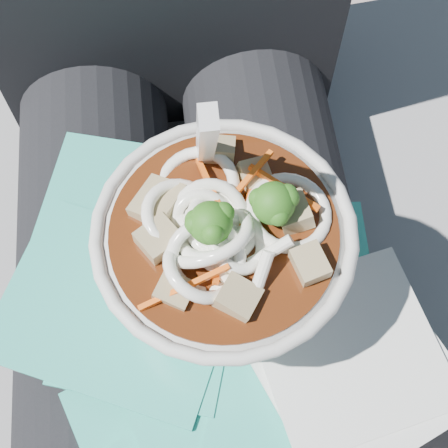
{
  "coord_description": "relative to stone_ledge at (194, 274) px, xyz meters",
  "views": [
    {
      "loc": [
        0.01,
        -0.18,
        1.08
      ],
      "look_at": [
        0.03,
        -0.01,
        0.73
      ],
      "focal_mm": 50.0,
      "sensor_mm": 36.0,
      "label": 1
    }
  ],
  "objects": [
    {
      "name": "ground",
      "position": [
        0.0,
        -0.15,
        -0.22
      ],
      "size": [
        20.0,
        20.0,
        0.0
      ],
      "primitive_type": "plane",
      "color": "slate",
      "rests_on": "ground"
    },
    {
      "name": "stone_ledge",
      "position": [
        0.0,
        0.0,
        0.0
      ],
      "size": [
        1.04,
        0.59,
        0.45
      ],
      "primitive_type": "cube",
      "rotation": [
        0.0,
        0.0,
        0.09
      ],
      "color": "slate",
      "rests_on": "ground"
    },
    {
      "name": "lap",
      "position": [
        0.0,
        -0.15,
        0.3
      ],
      "size": [
        0.33,
        0.48,
        0.15
      ],
      "color": "black",
      "rests_on": "stone_ledge"
    },
    {
      "name": "person_body",
      "position": [
        0.0,
        -0.06,
        0.33
      ],
      "size": [
        0.34,
        0.94,
        1.0
      ],
      "color": "black",
      "rests_on": "ground"
    },
    {
      "name": "plastic_bag",
      "position": [
        0.01,
        -0.2,
        0.39
      ],
      "size": [
        0.31,
        0.38,
        0.02
      ],
      "color": "teal",
      "rests_on": "lap"
    },
    {
      "name": "napkins",
      "position": [
        0.11,
        -0.23,
        0.4
      ],
      "size": [
        0.17,
        0.18,
        0.01
      ],
      "color": "silver",
      "rests_on": "plastic_bag"
    },
    {
      "name": "udon_bowl",
      "position": [
        0.03,
        -0.16,
        0.46
      ],
      "size": [
        0.22,
        0.22,
        0.21
      ],
      "color": "silver",
      "rests_on": "plastic_bag"
    }
  ]
}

